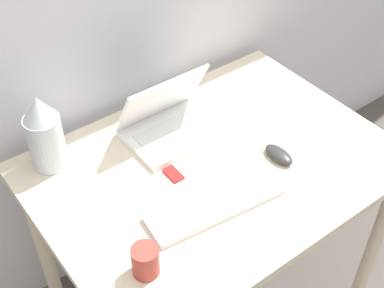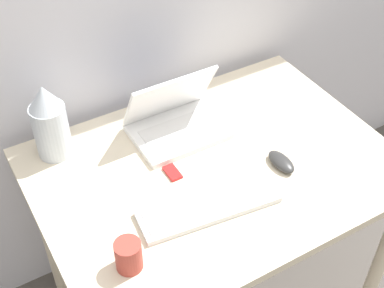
{
  "view_description": "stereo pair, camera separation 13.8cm",
  "coord_description": "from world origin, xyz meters",
  "views": [
    {
      "loc": [
        -0.77,
        -0.51,
        1.9
      ],
      "look_at": [
        -0.07,
        0.42,
        0.85
      ],
      "focal_mm": 50.0,
      "sensor_mm": 36.0,
      "label": 1
    },
    {
      "loc": [
        -0.65,
        -0.58,
        1.9
      ],
      "look_at": [
        -0.07,
        0.42,
        0.85
      ],
      "focal_mm": 50.0,
      "sensor_mm": 36.0,
      "label": 2
    }
  ],
  "objects": [
    {
      "name": "desk",
      "position": [
        0.0,
        0.4,
        0.65
      ],
      "size": [
        1.09,
        0.8,
        0.75
      ],
      "color": "beige",
      "rests_on": "ground_plane"
    },
    {
      "name": "mp3_player",
      "position": [
        -0.13,
        0.43,
        0.75
      ],
      "size": [
        0.04,
        0.07,
        0.01
      ],
      "color": "red",
      "rests_on": "desk"
    },
    {
      "name": "mug",
      "position": [
        -0.39,
        0.2,
        0.79
      ],
      "size": [
        0.07,
        0.07,
        0.09
      ],
      "color": "#9E382D",
      "rests_on": "desk"
    },
    {
      "name": "vase",
      "position": [
        -0.4,
        0.7,
        0.87
      ],
      "size": [
        0.11,
        0.11,
        0.25
      ],
      "color": "silver",
      "rests_on": "desk"
    },
    {
      "name": "laptop",
      "position": [
        -0.03,
        0.61,
        0.8
      ],
      "size": [
        0.3,
        0.22,
        0.22
      ],
      "color": "white",
      "rests_on": "desk"
    },
    {
      "name": "mouse",
      "position": [
        0.17,
        0.3,
        0.76
      ],
      "size": [
        0.05,
        0.11,
        0.03
      ],
      "color": "#2D2D2D",
      "rests_on": "desk"
    },
    {
      "name": "keyboard",
      "position": [
        -0.11,
        0.26,
        0.76
      ],
      "size": [
        0.42,
        0.17,
        0.02
      ],
      "color": "silver",
      "rests_on": "desk"
    }
  ]
}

